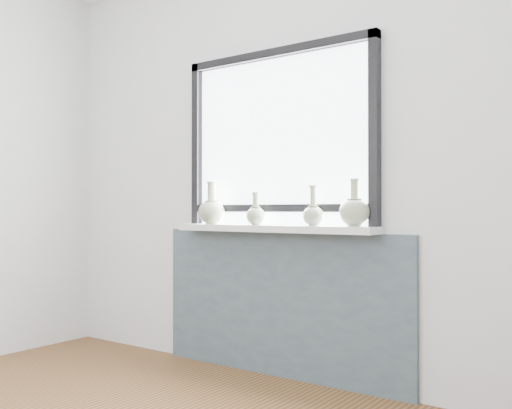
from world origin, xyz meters
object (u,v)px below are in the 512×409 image
Objects in this scene: windowsill at (272,229)px; vase_a at (212,210)px; vase_b at (256,214)px; vase_d at (354,211)px; vase_c at (313,214)px.

windowsill is 0.45m from vase_a.
vase_a reaches higher than vase_b.
vase_b is at bearing -176.49° from vase_d.
vase_d is (0.62, 0.04, 0.02)m from vase_b.
vase_a is 1.38× the size of vase_b.
vase_c reaches higher than vase_b.
vase_a reaches higher than windowsill.
vase_c reaches higher than windowsill.
vase_c is at bearing 1.84° from vase_b.
vase_d is at bearing 1.06° from windowsill.
vase_d is (0.96, 0.04, -0.00)m from vase_a.
vase_b is 0.86× the size of vase_c.
vase_d reaches higher than windowsill.
vase_d is at bearing 6.17° from vase_c.
vase_a is (-0.44, -0.03, 0.11)m from windowsill.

